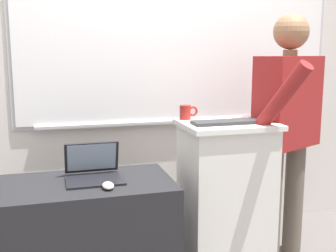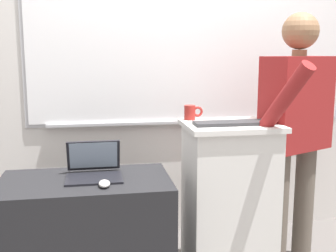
{
  "view_description": "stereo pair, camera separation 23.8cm",
  "coord_description": "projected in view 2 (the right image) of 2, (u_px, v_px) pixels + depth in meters",
  "views": [
    {
      "loc": [
        -0.77,
        -1.82,
        1.4
      ],
      "look_at": [
        -0.13,
        0.43,
        0.98
      ],
      "focal_mm": 45.0,
      "sensor_mm": 36.0,
      "label": 1
    },
    {
      "loc": [
        -0.54,
        -1.88,
        1.4
      ],
      "look_at": [
        -0.13,
        0.43,
        0.98
      ],
      "focal_mm": 45.0,
      "sensor_mm": 36.0,
      "label": 2
    }
  ],
  "objects": [
    {
      "name": "lectern_podium",
      "position": [
        229.0,
        200.0,
        2.61
      ],
      "size": [
        0.56,
        0.46,
        0.98
      ],
      "color": "silver",
      "rests_on": "ground_plane"
    },
    {
      "name": "back_wall",
      "position": [
        167.0,
        41.0,
        3.13
      ],
      "size": [
        6.4,
        0.17,
        2.95
      ],
      "color": "silver",
      "rests_on": "ground_plane"
    },
    {
      "name": "side_desk",
      "position": [
        87.0,
        239.0,
        2.39
      ],
      "size": [
        0.95,
        0.55,
        0.7
      ],
      "color": "black",
      "rests_on": "ground_plane"
    },
    {
      "name": "computer_mouse_by_keyboard",
      "position": [
        271.0,
        121.0,
        2.5
      ],
      "size": [
        0.06,
        0.1,
        0.03
      ],
      "color": "silver",
      "rests_on": "lectern_podium"
    },
    {
      "name": "laptop",
      "position": [
        94.0,
        166.0,
        2.4
      ],
      "size": [
        0.31,
        0.29,
        0.2
      ],
      "color": "black",
      "rests_on": "side_desk"
    },
    {
      "name": "wireless_keyboard",
      "position": [
        232.0,
        123.0,
        2.46
      ],
      "size": [
        0.45,
        0.14,
        0.02
      ],
      "color": "#2D2D30",
      "rests_on": "lectern_podium"
    },
    {
      "name": "person_presenter",
      "position": [
        296.0,
        123.0,
        2.66
      ],
      "size": [
        0.64,
        0.68,
        1.63
      ],
      "rotation": [
        0.0,
        0.0,
        0.43
      ],
      "color": "brown",
      "rests_on": "ground_plane"
    },
    {
      "name": "coffee_mug",
      "position": [
        191.0,
        112.0,
        2.64
      ],
      "size": [
        0.12,
        0.07,
        0.09
      ],
      "color": "maroon",
      "rests_on": "lectern_podium"
    },
    {
      "name": "computer_mouse_by_laptop",
      "position": [
        104.0,
        184.0,
        2.21
      ],
      "size": [
        0.06,
        0.1,
        0.03
      ],
      "color": "silver",
      "rests_on": "side_desk"
    }
  ]
}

